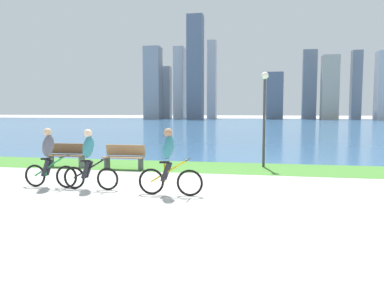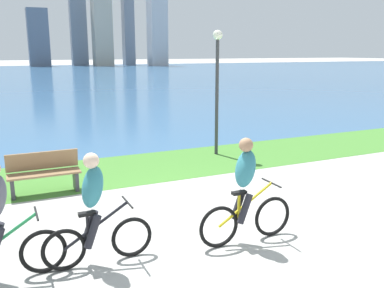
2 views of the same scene
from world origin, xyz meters
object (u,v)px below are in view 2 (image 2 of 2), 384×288
at_px(cyclist_lead, 246,192).
at_px(cyclist_trailing, 95,210).
at_px(bench_far_along_path, 44,173).
at_px(lamppost_tall, 217,74).

bearing_deg(cyclist_lead, cyclist_trailing, 173.01).
bearing_deg(bench_far_along_path, lamppost_tall, 16.94).
relative_size(cyclist_lead, cyclist_trailing, 1.04).
height_order(cyclist_lead, lamppost_tall, lamppost_tall).
bearing_deg(lamppost_tall, cyclist_lead, -113.72).
bearing_deg(cyclist_trailing, bench_far_along_path, 95.65).
bearing_deg(cyclist_trailing, lamppost_tall, 47.46).
relative_size(bench_far_along_path, lamppost_tall, 0.42).
distance_m(bench_far_along_path, lamppost_tall, 5.61).
xyz_separation_m(bench_far_along_path, lamppost_tall, (5.04, 1.53, 1.94)).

